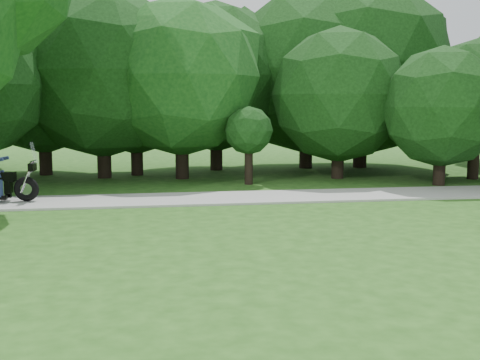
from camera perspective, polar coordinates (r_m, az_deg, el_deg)
name	(u,v)px	position (r m, az deg, el deg)	size (l,w,h in m)	color
ground	(440,273)	(10.34, 18.45, -8.37)	(100.00, 100.00, 0.00)	#244F16
walkway	(308,196)	(17.66, 6.44, -1.51)	(60.00, 2.20, 0.06)	#9C9C97
tree_line	(275,80)	(24.04, 3.38, 9.49)	(39.57, 12.25, 7.93)	black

